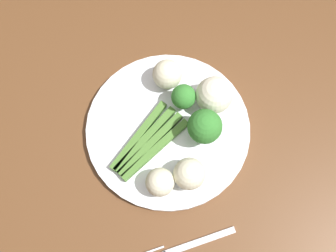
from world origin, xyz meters
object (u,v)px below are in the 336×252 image
object	(u,v)px
cauliflower_near_fork	(189,174)
asparagus_bundle	(148,142)
fork	(187,247)
broccoli_back	(184,97)
cauliflower_edge	(167,74)
plate	(168,128)
cauliflower_left	(160,182)
dining_table	(188,117)
broccoli_right	(205,127)
cauliflower_back_right	(214,95)

from	to	relation	value
cauliflower_near_fork	asparagus_bundle	bearing A→B (deg)	47.73
fork	broccoli_back	bearing A→B (deg)	-107.36
cauliflower_edge	plate	bearing A→B (deg)	178.81
cauliflower_left	fork	distance (m)	0.11
dining_table	broccoli_right	bearing A→B (deg)	-168.01
broccoli_right	cauliflower_back_right	xyz separation A→B (m)	(0.06, -0.02, -0.01)
broccoli_back	cauliflower_edge	world-z (taller)	same
broccoli_right	cauliflower_near_fork	world-z (taller)	broccoli_right
broccoli_right	broccoli_back	bearing A→B (deg)	27.98
plate	cauliflower_left	size ratio (longest dim) A/B	6.15
broccoli_right	fork	distance (m)	0.19
cauliflower_back_right	cauliflower_left	bearing A→B (deg)	146.15
asparagus_bundle	fork	distance (m)	0.18
cauliflower_edge	cauliflower_left	world-z (taller)	cauliflower_edge
broccoli_back	cauliflower_back_right	world-z (taller)	cauliflower_back_right
cauliflower_left	cauliflower_near_fork	world-z (taller)	cauliflower_near_fork
broccoli_back	plate	bearing A→B (deg)	147.02
asparagus_bundle	cauliflower_near_fork	size ratio (longest dim) A/B	2.68
broccoli_back	cauliflower_back_right	bearing A→B (deg)	-89.36
plate	cauliflower_edge	distance (m)	0.09
asparagus_bundle	cauliflower_near_fork	distance (m)	0.09
asparagus_bundle	cauliflower_left	world-z (taller)	cauliflower_left
broccoli_right	cauliflower_left	size ratio (longest dim) A/B	1.51
broccoli_back	cauliflower_near_fork	xyz separation A→B (m)	(-0.13, -0.00, -0.00)
cauliflower_edge	cauliflower_left	bearing A→B (deg)	174.48
dining_table	cauliflower_edge	distance (m)	0.14
cauliflower_edge	dining_table	bearing A→B (deg)	-127.97
asparagus_bundle	cauliflower_left	bearing A→B (deg)	-119.98
asparagus_bundle	cauliflower_edge	size ratio (longest dim) A/B	2.66
broccoli_back	cauliflower_near_fork	world-z (taller)	same
asparagus_bundle	broccoli_right	xyz separation A→B (m)	(0.01, -0.09, 0.03)
dining_table	cauliflower_left	distance (m)	0.21
broccoli_back	fork	xyz separation A→B (m)	(-0.24, 0.00, -0.04)
broccoli_right	cauliflower_edge	distance (m)	0.12
dining_table	cauliflower_left	size ratio (longest dim) A/B	32.16
broccoli_right	fork	size ratio (longest dim) A/B	0.43
dining_table	cauliflower_left	bearing A→B (deg)	158.82
plate	broccoli_right	world-z (taller)	broccoli_right
cauliflower_edge	fork	world-z (taller)	cauliflower_edge
fork	cauliflower_near_fork	bearing A→B (deg)	-110.21
plate	cauliflower_back_right	world-z (taller)	cauliflower_back_right
dining_table	broccoli_back	xyz separation A→B (m)	(-0.01, 0.02, 0.13)
asparagus_bundle	cauliflower_near_fork	xyz separation A→B (m)	(-0.06, -0.07, 0.02)
cauliflower_near_fork	fork	bearing A→B (deg)	176.07
cauliflower_left	asparagus_bundle	bearing A→B (deg)	15.07
dining_table	broccoli_back	size ratio (longest dim) A/B	28.58
broccoli_back	cauliflower_near_fork	bearing A→B (deg)	-178.70
plate	cauliflower_left	xyz separation A→B (m)	(-0.10, 0.02, 0.03)
broccoli_back	cauliflower_left	world-z (taller)	broccoli_back
plate	fork	distance (m)	0.20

